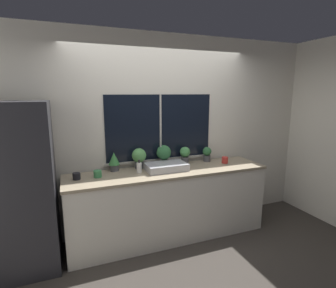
{
  "coord_description": "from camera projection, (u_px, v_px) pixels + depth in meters",
  "views": [
    {
      "loc": [
        -1.2,
        -2.75,
        1.92
      ],
      "look_at": [
        -0.02,
        0.3,
        1.28
      ],
      "focal_mm": 28.0,
      "sensor_mm": 36.0,
      "label": 1
    }
  ],
  "objects": [
    {
      "name": "ground_plane",
      "position": [
        178.0,
        247.0,
        3.31
      ],
      "size": [
        14.0,
        14.0,
        0.0
      ],
      "primitive_type": "plane",
      "color": "#38332D"
    },
    {
      "name": "wall_back",
      "position": [
        160.0,
        134.0,
        3.66
      ],
      "size": [
        8.0,
        0.09,
        2.7
      ],
      "color": "silver",
      "rests_on": "ground_plane"
    },
    {
      "name": "wall_right",
      "position": [
        257.0,
        122.0,
        5.27
      ],
      "size": [
        0.06,
        7.0,
        2.7
      ],
      "color": "silver",
      "rests_on": "ground_plane"
    },
    {
      "name": "counter",
      "position": [
        169.0,
        204.0,
        3.5
      ],
      "size": [
        2.63,
        0.62,
        0.93
      ],
      "color": "silver",
      "rests_on": "ground_plane"
    },
    {
      "name": "refrigerator",
      "position": [
        18.0,
        190.0,
        2.75
      ],
      "size": [
        0.73,
        0.63,
        1.84
      ],
      "color": "#232328",
      "rests_on": "ground_plane"
    },
    {
      "name": "sink",
      "position": [
        166.0,
        167.0,
        3.41
      ],
      "size": [
        0.53,
        0.38,
        0.28
      ],
      "color": "#ADADB2",
      "rests_on": "counter"
    },
    {
      "name": "potted_plant_far_left",
      "position": [
        114.0,
        161.0,
        3.35
      ],
      "size": [
        0.14,
        0.14,
        0.24
      ],
      "color": "#4C4C51",
      "rests_on": "counter"
    },
    {
      "name": "potted_plant_left",
      "position": [
        139.0,
        157.0,
        3.47
      ],
      "size": [
        0.19,
        0.19,
        0.27
      ],
      "color": "#4C4C51",
      "rests_on": "counter"
    },
    {
      "name": "potted_plant_center",
      "position": [
        164.0,
        153.0,
        3.59
      ],
      "size": [
        0.2,
        0.2,
        0.29
      ],
      "color": "#4C4C51",
      "rests_on": "counter"
    },
    {
      "name": "potted_plant_right",
      "position": [
        185.0,
        154.0,
        3.71
      ],
      "size": [
        0.15,
        0.15,
        0.24
      ],
      "color": "#4C4C51",
      "rests_on": "counter"
    },
    {
      "name": "potted_plant_far_right",
      "position": [
        207.0,
        154.0,
        3.84
      ],
      "size": [
        0.13,
        0.13,
        0.21
      ],
      "color": "#4C4C51",
      "rests_on": "counter"
    },
    {
      "name": "soap_bottle",
      "position": [
        139.0,
        167.0,
        3.29
      ],
      "size": [
        0.06,
        0.06,
        0.17
      ],
      "color": "white",
      "rests_on": "counter"
    },
    {
      "name": "mug_green",
      "position": [
        98.0,
        174.0,
        3.12
      ],
      "size": [
        0.09,
        0.09,
        0.08
      ],
      "color": "#38844C",
      "rests_on": "counter"
    },
    {
      "name": "mug_red",
      "position": [
        225.0,
        160.0,
        3.74
      ],
      "size": [
        0.09,
        0.09,
        0.09
      ],
      "color": "#B72D28",
      "rests_on": "counter"
    },
    {
      "name": "mug_black",
      "position": [
        77.0,
        176.0,
        3.04
      ],
      "size": [
        0.09,
        0.09,
        0.08
      ],
      "color": "black",
      "rests_on": "counter"
    }
  ]
}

